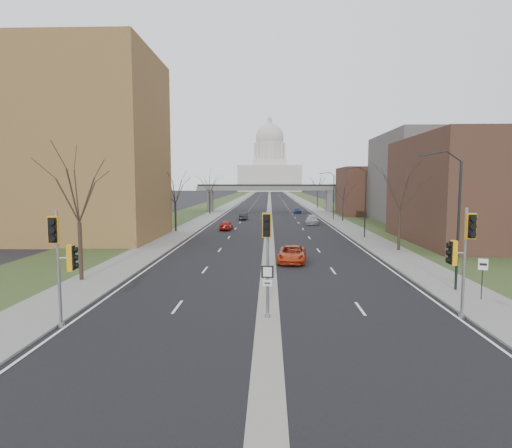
{
  "coord_description": "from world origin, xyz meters",
  "views": [
    {
      "loc": [
        0.06,
        -20.79,
        6.84
      ],
      "look_at": [
        -0.88,
        8.72,
        3.97
      ],
      "focal_mm": 30.0,
      "sensor_mm": 36.0,
      "label": 1
    }
  ],
  "objects_px": {
    "car_right_mid": "(312,220)",
    "car_right_near": "(292,254)",
    "signal_pole_right": "(462,247)",
    "speed_limit_sign": "(483,271)",
    "car_right_far": "(298,210)",
    "car_left_near": "(226,225)",
    "car_left_far": "(244,216)",
    "signal_pole_left": "(61,252)",
    "signal_pole_median": "(267,245)"
  },
  "relations": [
    {
      "from": "signal_pole_median",
      "to": "car_left_near",
      "type": "distance_m",
      "value": 41.07
    },
    {
      "from": "car_left_near",
      "to": "car_right_far",
      "type": "bearing_deg",
      "value": -108.15
    },
    {
      "from": "signal_pole_median",
      "to": "signal_pole_right",
      "type": "xyz_separation_m",
      "value": [
        9.64,
        0.29,
        -0.09
      ]
    },
    {
      "from": "car_right_mid",
      "to": "car_right_near",
      "type": "bearing_deg",
      "value": -91.2
    },
    {
      "from": "signal_pole_right",
      "to": "car_right_near",
      "type": "distance_m",
      "value": 17.3
    },
    {
      "from": "signal_pole_right",
      "to": "car_left_far",
      "type": "xyz_separation_m",
      "value": [
        -14.3,
        57.13,
        -3.03
      ]
    },
    {
      "from": "signal_pole_left",
      "to": "signal_pole_right",
      "type": "relative_size",
      "value": 0.99
    },
    {
      "from": "car_left_far",
      "to": "car_right_far",
      "type": "height_order",
      "value": "car_left_far"
    },
    {
      "from": "signal_pole_right",
      "to": "car_left_far",
      "type": "height_order",
      "value": "signal_pole_right"
    },
    {
      "from": "car_left_far",
      "to": "car_right_mid",
      "type": "xyz_separation_m",
      "value": [
        11.82,
        -7.92,
        0.08
      ]
    },
    {
      "from": "car_right_mid",
      "to": "signal_pole_right",
      "type": "bearing_deg",
      "value": -79.76
    },
    {
      "from": "car_right_far",
      "to": "signal_pole_median",
      "type": "bearing_deg",
      "value": -87.7
    },
    {
      "from": "car_right_mid",
      "to": "car_right_far",
      "type": "xyz_separation_m",
      "value": [
        -0.75,
        25.73,
        -0.08
      ]
    },
    {
      "from": "car_left_far",
      "to": "car_right_mid",
      "type": "height_order",
      "value": "car_right_mid"
    },
    {
      "from": "car_right_mid",
      "to": "car_left_near",
      "type": "bearing_deg",
      "value": -138.62
    },
    {
      "from": "speed_limit_sign",
      "to": "car_left_near",
      "type": "distance_m",
      "value": 41.27
    },
    {
      "from": "signal_pole_left",
      "to": "car_left_near",
      "type": "relative_size",
      "value": 1.37
    },
    {
      "from": "car_right_near",
      "to": "car_right_mid",
      "type": "bearing_deg",
      "value": 87.18
    },
    {
      "from": "signal_pole_median",
      "to": "car_right_mid",
      "type": "relative_size",
      "value": 1.08
    },
    {
      "from": "signal_pole_right",
      "to": "speed_limit_sign",
      "type": "relative_size",
      "value": 2.35
    },
    {
      "from": "signal_pole_median",
      "to": "car_left_far",
      "type": "distance_m",
      "value": 57.69
    },
    {
      "from": "signal_pole_left",
      "to": "car_right_near",
      "type": "relative_size",
      "value": 1.1
    },
    {
      "from": "signal_pole_right",
      "to": "speed_limit_sign",
      "type": "distance_m",
      "value": 4.71
    },
    {
      "from": "speed_limit_sign",
      "to": "signal_pole_median",
      "type": "bearing_deg",
      "value": -140.91
    },
    {
      "from": "car_left_far",
      "to": "car_right_mid",
      "type": "bearing_deg",
      "value": 148.59
    },
    {
      "from": "signal_pole_median",
      "to": "car_right_far",
      "type": "distance_m",
      "value": 75.56
    },
    {
      "from": "signal_pole_left",
      "to": "car_left_far",
      "type": "relative_size",
      "value": 1.42
    },
    {
      "from": "signal_pole_left",
      "to": "car_right_far",
      "type": "bearing_deg",
      "value": 66.43
    },
    {
      "from": "signal_pole_left",
      "to": "signal_pole_median",
      "type": "distance_m",
      "value": 9.65
    },
    {
      "from": "signal_pole_right",
      "to": "signal_pole_median",
      "type": "bearing_deg",
      "value": -176.31
    },
    {
      "from": "car_right_near",
      "to": "signal_pole_right",
      "type": "bearing_deg",
      "value": -57.85
    },
    {
      "from": "car_right_far",
      "to": "signal_pole_right",
      "type": "bearing_deg",
      "value": -80.36
    },
    {
      "from": "car_right_mid",
      "to": "signal_pole_left",
      "type": "bearing_deg",
      "value": -100.69
    },
    {
      "from": "car_left_near",
      "to": "car_left_far",
      "type": "xyz_separation_m",
      "value": [
        1.51,
        16.92,
        -0.05
      ]
    },
    {
      "from": "signal_pole_median",
      "to": "car_right_mid",
      "type": "distance_m",
      "value": 50.1
    },
    {
      "from": "car_left_far",
      "to": "car_right_near",
      "type": "bearing_deg",
      "value": 101.53
    },
    {
      "from": "car_left_near",
      "to": "car_right_far",
      "type": "xyz_separation_m",
      "value": [
        12.58,
        34.74,
        -0.05
      ]
    },
    {
      "from": "signal_pole_median",
      "to": "signal_pole_left",
      "type": "bearing_deg",
      "value": -165.05
    },
    {
      "from": "signal_pole_left",
      "to": "car_right_near",
      "type": "height_order",
      "value": "signal_pole_left"
    },
    {
      "from": "signal_pole_median",
      "to": "car_left_far",
      "type": "height_order",
      "value": "signal_pole_median"
    },
    {
      "from": "signal_pole_right",
      "to": "car_right_mid",
      "type": "relative_size",
      "value": 1.12
    },
    {
      "from": "signal_pole_left",
      "to": "car_right_far",
      "type": "height_order",
      "value": "signal_pole_left"
    },
    {
      "from": "signal_pole_right",
      "to": "speed_limit_sign",
      "type": "height_order",
      "value": "signal_pole_right"
    },
    {
      "from": "car_right_near",
      "to": "car_right_far",
      "type": "height_order",
      "value": "car_right_near"
    },
    {
      "from": "speed_limit_sign",
      "to": "car_left_far",
      "type": "bearing_deg",
      "value": 130.25
    },
    {
      "from": "car_right_near",
      "to": "car_left_near",
      "type": "bearing_deg",
      "value": 113.99
    },
    {
      "from": "signal_pole_left",
      "to": "signal_pole_median",
      "type": "relative_size",
      "value": 1.03
    },
    {
      "from": "car_left_near",
      "to": "signal_pole_right",
      "type": "bearing_deg",
      "value": 113.22
    },
    {
      "from": "car_left_far",
      "to": "car_right_near",
      "type": "height_order",
      "value": "car_right_near"
    },
    {
      "from": "speed_limit_sign",
      "to": "car_right_far",
      "type": "bearing_deg",
      "value": 117.44
    }
  ]
}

